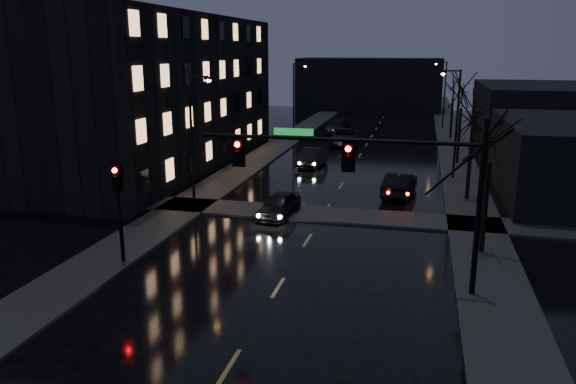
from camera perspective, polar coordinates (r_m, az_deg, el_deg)
The scene contains 21 objects.
sidewalk_left at distance 50.32m, azimuth -2.75°, elevation 3.61°, with size 3.00×140.00×0.12m, color #2D2D2B.
sidewalk_right at distance 48.50m, azimuth 16.95°, elevation 2.59°, with size 3.00×140.00×0.12m, color #2D2D2B.
sidewalk_cross at distance 32.79m, azimuth 3.55°, elevation -2.28°, with size 40.00×3.00×0.12m, color #2D2D2B.
apartment_block at distance 47.86m, azimuth -13.93°, elevation 9.83°, with size 12.00×30.00×12.00m, color black.
commercial_right_far at distance 61.93m, azimuth 24.42°, elevation 7.13°, with size 12.00×18.00×6.00m, color black.
far_block at distance 91.01m, azimuth 8.30°, elevation 10.79°, with size 22.00×10.00×8.00m, color black.
signal_mast at distance 22.00m, azimuth 9.35°, elevation 2.19°, with size 11.11×0.41×7.00m.
signal_pole_left at distance 25.80m, azimuth -16.83°, elevation -0.68°, with size 0.35×0.41×4.53m.
tree_near at distance 26.85m, azimuth 20.09°, elevation 6.62°, with size 3.52×3.52×8.08m.
tree_mid_a at distance 36.78m, azimuth 18.37°, elevation 8.01°, with size 3.30×3.30×7.58m.
tree_mid_b at distance 48.65m, azimuth 17.34°, elevation 10.40°, with size 3.74×3.74×8.59m.
tree_far at distance 62.64m, azimuth 16.52°, elevation 10.70°, with size 3.43×3.43×7.88m.
streetlight_l_near at distance 33.41m, azimuth -9.46°, elevation 6.15°, with size 1.53×0.28×8.00m.
streetlight_l_far at distance 59.08m, azimuth 0.79°, elevation 9.84°, with size 1.53×0.28×8.00m.
streetlight_r_mid at distance 42.79m, azimuth 16.54°, elevation 7.52°, with size 1.53×0.28×8.00m.
streetlight_r_far at distance 70.66m, azimuth 15.48°, elevation 10.07°, with size 1.53×0.28×8.00m.
oncoming_car_a at distance 32.33m, azimuth -0.91°, elevation -1.31°, with size 1.66×4.12×1.40m, color black.
oncoming_car_b at distance 46.34m, azimuth 2.47°, elevation 3.55°, with size 1.59×4.57×1.51m, color black.
oncoming_car_c at distance 56.95m, azimuth 5.77°, elevation 5.60°, with size 2.74×5.95×1.65m, color black.
oncoming_car_d at distance 64.80m, azimuth 4.96°, elevation 6.64°, with size 2.22×5.45×1.58m, color black.
lead_car at distance 37.66m, azimuth 11.26°, elevation 0.77°, with size 1.62×4.65×1.53m, color black.
Camera 1 is at (5.29, -12.47, 9.43)m, focal length 35.00 mm.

